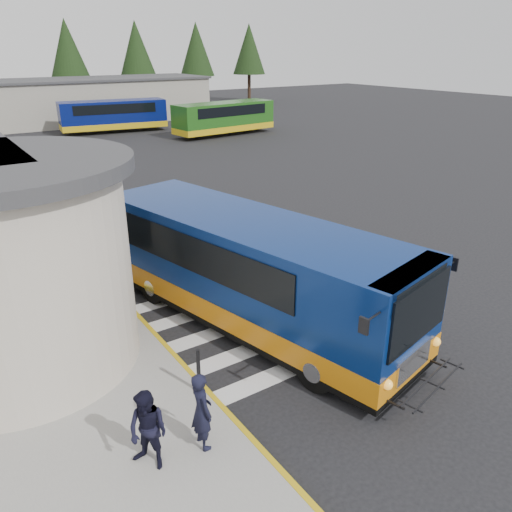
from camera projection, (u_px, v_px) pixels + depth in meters
ground at (276, 296)px, 15.28m from camera, size 140.00×140.00×0.00m
curb_strip at (103, 279)px, 16.21m from camera, size 0.12×34.00×0.16m
crosswalk at (279, 311)px, 14.41m from camera, size 8.00×5.35×0.01m
depot_building at (76, 101)px, 49.62m from camera, size 26.40×8.40×4.20m
tree_line at (51, 50)px, 54.07m from camera, size 58.40×4.40×10.00m
transit_bus at (250, 274)px, 13.41m from camera, size 5.23×10.74×2.95m
pedestrian_a at (202, 410)px, 9.09m from camera, size 0.41×0.59×1.58m
pedestrian_b at (148, 431)px, 8.63m from camera, size 0.90×0.95×1.55m
bollard at (199, 371)px, 10.63m from camera, size 0.09×0.09×1.05m
far_bus_a at (113, 114)px, 44.20m from camera, size 9.36×3.78×2.35m
far_bus_b at (224, 117)px, 42.74m from camera, size 9.28×3.44×2.34m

